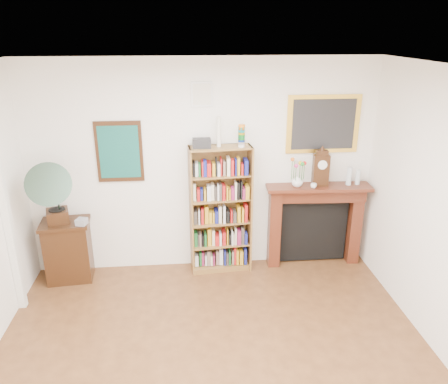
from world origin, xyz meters
The scene contains 14 objects.
room centered at (0.00, 0.00, 1.40)m, with size 4.51×5.01×2.81m.
teal_poster centered at (-1.05, 2.48, 1.65)m, with size 0.58×0.04×0.78m.
small_picture centered at (0.00, 2.48, 2.35)m, with size 0.26×0.04×0.30m.
gilt_painting centered at (1.55, 2.48, 1.95)m, with size 0.95×0.04×0.75m.
bookshelf centered at (0.21, 2.34, 0.96)m, with size 0.82×0.35×1.98m.
side_cabinet centered at (-1.78, 2.26, 0.41)m, with size 0.60×0.43×0.81m, color black.
fireplace centered at (1.51, 2.40, 0.69)m, with size 1.39×0.40×1.16m.
gramophone centered at (-1.85, 2.14, 1.29)m, with size 0.68×0.77×0.85m.
cd_stack centered at (-1.54, 2.16, 0.85)m, with size 0.12×0.12×0.08m, color #B3B3C0.
mantel_clock centered at (1.52, 2.35, 1.39)m, with size 0.21×0.13×0.48m.
flower_vase centered at (1.22, 2.34, 1.24)m, with size 0.15×0.15×0.15m, color white.
teacup centered at (1.41, 2.26, 1.20)m, with size 0.08×0.08×0.06m, color white.
bottle_left centered at (1.91, 2.34, 1.28)m, with size 0.07×0.07×0.24m, color silver.
bottle_right centered at (2.03, 2.34, 1.26)m, with size 0.06×0.06×0.20m, color silver.
Camera 1 is at (-0.23, -2.92, 3.11)m, focal length 35.00 mm.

